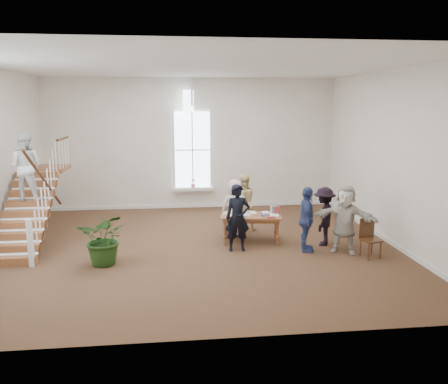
{
  "coord_description": "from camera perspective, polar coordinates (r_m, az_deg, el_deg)",
  "views": [
    {
      "loc": [
        -0.57,
        -10.71,
        3.6
      ],
      "look_at": [
        0.66,
        0.4,
        1.35
      ],
      "focal_mm": 35.0,
      "sensor_mm": 36.0,
      "label": 1
    }
  ],
  "objects": [
    {
      "name": "ground",
      "position": [
        11.31,
        -3.11,
        -7.2
      ],
      "size": [
        10.0,
        10.0,
        0.0
      ],
      "primitive_type": "plane",
      "color": "#402719",
      "rests_on": "ground"
    },
    {
      "name": "floor_plant",
      "position": [
        10.31,
        -15.27,
        -5.84
      ],
      "size": [
        1.22,
        1.09,
        1.24
      ],
      "primitive_type": "imported",
      "rotation": [
        0.0,
        0.0,
        -0.11
      ],
      "color": "#1C3C13",
      "rests_on": "ground"
    },
    {
      "name": "elderly_woman",
      "position": [
        12.05,
        1.43,
        -2.09
      ],
      "size": [
        0.83,
        0.59,
        1.59
      ],
      "primitive_type": "imported",
      "rotation": [
        0.0,
        0.0,
        3.26
      ],
      "color": "beige",
      "rests_on": "ground"
    },
    {
      "name": "police_officer",
      "position": [
        10.83,
        1.8,
        -3.39
      ],
      "size": [
        0.61,
        0.4,
        1.68
      ],
      "primitive_type": "imported",
      "rotation": [
        0.0,
        0.0,
        -0.0
      ],
      "color": "black",
      "rests_on": "ground"
    },
    {
      "name": "library_table",
      "position": [
        11.56,
        3.5,
        -3.41
      ],
      "size": [
        1.66,
        1.0,
        0.8
      ],
      "rotation": [
        0.0,
        0.0,
        -0.14
      ],
      "color": "brown",
      "rests_on": "ground"
    },
    {
      "name": "side_chair",
      "position": [
        11.05,
        18.42,
        -5.46
      ],
      "size": [
        0.48,
        0.48,
        0.93
      ],
      "rotation": [
        0.0,
        0.0,
        0.21
      ],
      "color": "#37230F",
      "rests_on": "ground"
    },
    {
      "name": "woman_cluster_c",
      "position": [
        11.07,
        15.5,
        -3.43
      ],
      "size": [
        1.63,
        1.19,
        1.7
      ],
      "primitive_type": "imported",
      "rotation": [
        0.0,
        0.0,
        5.79
      ],
      "color": "beige",
      "rests_on": "ground"
    },
    {
      "name": "woman_cluster_a",
      "position": [
        10.97,
        10.73,
        -3.54
      ],
      "size": [
        0.59,
        1.02,
        1.63
      ],
      "primitive_type": "imported",
      "rotation": [
        0.0,
        0.0,
        1.36
      ],
      "color": "navy",
      "rests_on": "ground"
    },
    {
      "name": "person_yellow",
      "position": [
        12.57,
        2.49,
        -1.36
      ],
      "size": [
        0.91,
        0.76,
        1.67
      ],
      "primitive_type": "imported",
      "rotation": [
        0.0,
        0.0,
        3.32
      ],
      "color": "beige",
      "rests_on": "ground"
    },
    {
      "name": "room_shell",
      "position": [
        15.45,
        -4.05,
        -0.61
      ],
      "size": [
        10.49,
        10.0,
        10.0
      ],
      "color": "beige",
      "rests_on": "ground"
    },
    {
      "name": "woman_cluster_b",
      "position": [
        11.58,
        12.92,
        -3.11
      ],
      "size": [
        0.94,
        1.13,
        1.53
      ],
      "primitive_type": "imported",
      "rotation": [
        0.0,
        0.0,
        4.26
      ],
      "color": "black",
      "rests_on": "ground"
    },
    {
      "name": "staircase",
      "position": [
        12.22,
        -24.18,
        1.04
      ],
      "size": [
        1.1,
        4.1,
        2.92
      ],
      "color": "brown",
      "rests_on": "ground"
    }
  ]
}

